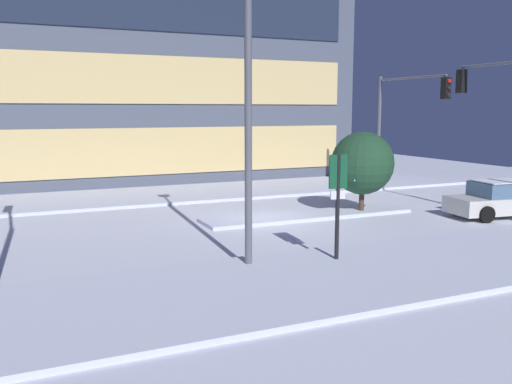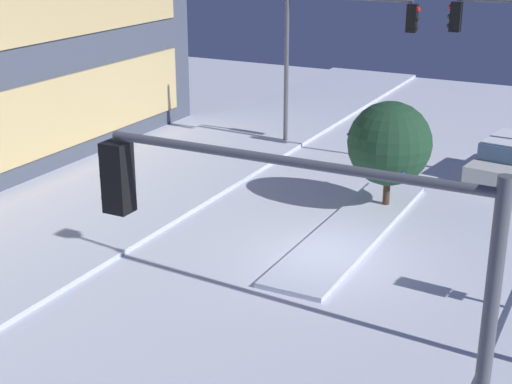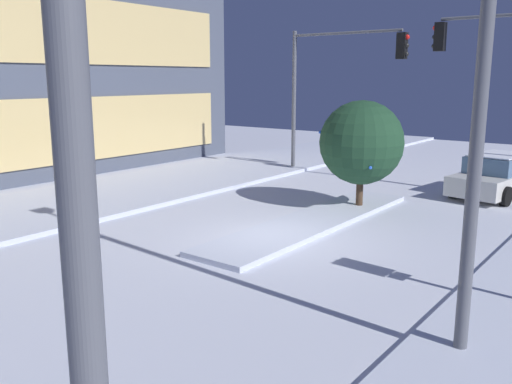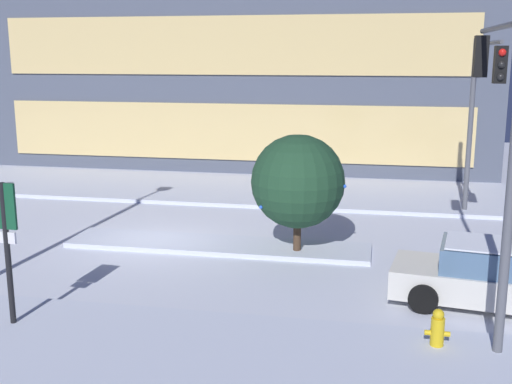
{
  "view_description": "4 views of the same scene",
  "coord_description": "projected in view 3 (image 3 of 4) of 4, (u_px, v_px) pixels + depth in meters",
  "views": [
    {
      "loc": [
        -9.17,
        -19.45,
        4.35
      ],
      "look_at": [
        -0.08,
        0.64,
        1.08
      ],
      "focal_mm": 38.98,
      "sensor_mm": 36.0,
      "label": 1
    },
    {
      "loc": [
        -17.59,
        -6.92,
        8.64
      ],
      "look_at": [
        -0.47,
        1.91,
        1.75
      ],
      "focal_mm": 53.18,
      "sensor_mm": 36.0,
      "label": 2
    },
    {
      "loc": [
        -11.13,
        -7.91,
        4.13
      ],
      "look_at": [
        1.09,
        1.39,
        0.91
      ],
      "focal_mm": 38.32,
      "sensor_mm": 36.0,
      "label": 3
    },
    {
      "loc": [
        6.64,
        -17.6,
        5.62
      ],
      "look_at": [
        2.9,
        1.41,
        1.43
      ],
      "focal_mm": 44.76,
      "sensor_mm": 36.0,
      "label": 4
    }
  ],
  "objects": [
    {
      "name": "median_strip",
      "position": [
        313.0,
        221.0,
        15.77
      ],
      "size": [
        9.0,
        1.8,
        0.14
      ],
      "primitive_type": "cube",
      "color": "silver",
      "rests_on": "ground"
    },
    {
      "name": "car_near",
      "position": [
        498.0,
        176.0,
        19.46
      ],
      "size": [
        4.89,
        2.52,
        1.49
      ],
      "rotation": [
        0.0,
        0.0,
        -0.14
      ],
      "color": "silver",
      "rests_on": "ground"
    },
    {
      "name": "curb_strip_far",
      "position": [
        93.0,
        199.0,
        18.7
      ],
      "size": [
        52.0,
        5.2,
        0.14
      ],
      "primitive_type": "cube",
      "color": "silver",
      "rests_on": "ground"
    },
    {
      "name": "traffic_light_corner_far_right",
      "position": [
        337.0,
        73.0,
        23.06
      ],
      "size": [
        0.32,
        5.36,
        6.15
      ],
      "rotation": [
        0.0,
        0.0,
        -1.57
      ],
      "color": "#565960",
      "rests_on": "ground"
    },
    {
      "name": "decorated_tree_median",
      "position": [
        361.0,
        143.0,
        17.07
      ],
      "size": [
        2.68,
        2.64,
        3.46
      ],
      "color": "#473323",
      "rests_on": "ground"
    },
    {
      "name": "ground",
      "position": [
        273.0,
        240.0,
        14.21
      ],
      "size": [
        52.0,
        52.0,
        0.0
      ],
      "primitive_type": "plane",
      "color": "silver"
    }
  ]
}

